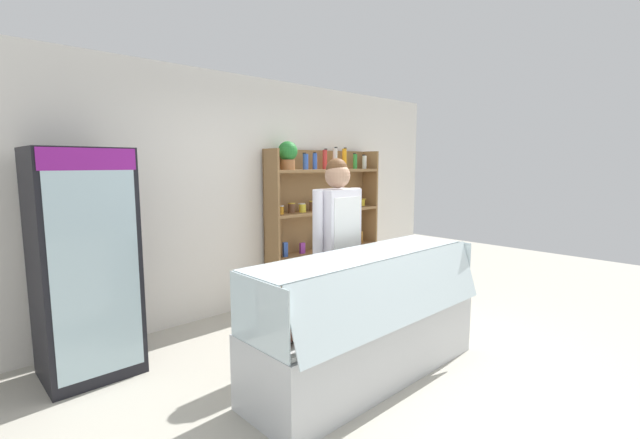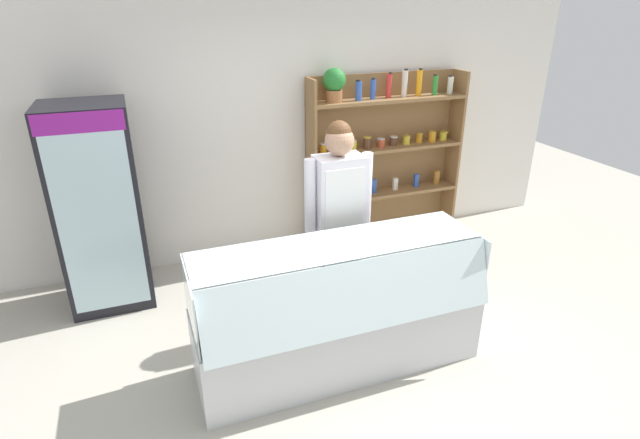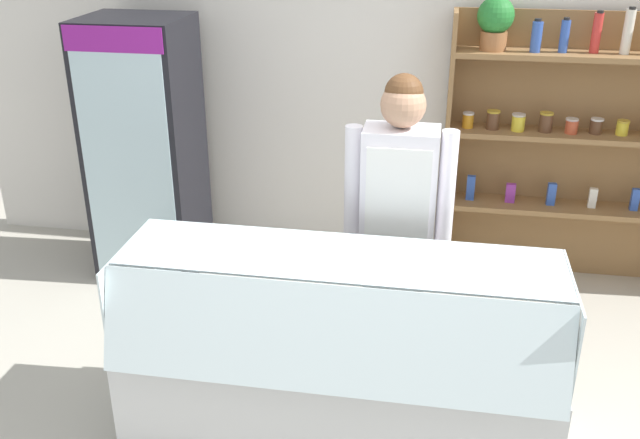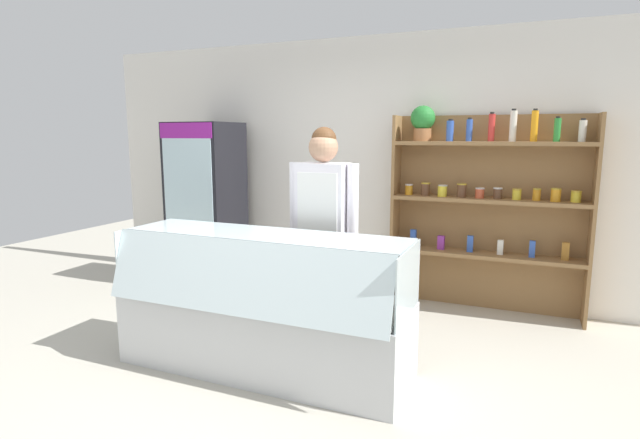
{
  "view_description": "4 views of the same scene",
  "coord_description": "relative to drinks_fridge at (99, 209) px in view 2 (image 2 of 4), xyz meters",
  "views": [
    {
      "loc": [
        -2.77,
        -2.06,
        1.71
      ],
      "look_at": [
        -0.23,
        0.64,
        1.22
      ],
      "focal_mm": 24.0,
      "sensor_mm": 36.0,
      "label": 1
    },
    {
      "loc": [
        -1.48,
        -2.8,
        2.59
      ],
      "look_at": [
        -0.17,
        0.65,
        0.97
      ],
      "focal_mm": 28.0,
      "sensor_mm": 36.0,
      "label": 2
    },
    {
      "loc": [
        0.16,
        -2.83,
        2.54
      ],
      "look_at": [
        -0.4,
        0.46,
        1.03
      ],
      "focal_mm": 40.0,
      "sensor_mm": 36.0,
      "label": 3
    },
    {
      "loc": [
        1.47,
        -2.93,
        1.7
      ],
      "look_at": [
        -0.01,
        0.54,
        1.05
      ],
      "focal_mm": 28.0,
      "sensor_mm": 36.0,
      "label": 4
    }
  ],
  "objects": [
    {
      "name": "ground_plane",
      "position": [
        1.86,
        -1.65,
        -0.92
      ],
      "size": [
        12.0,
        12.0,
        0.0
      ],
      "primitive_type": "plane",
      "color": "#B7B2A3"
    },
    {
      "name": "deli_display_case",
      "position": [
        1.6,
        -1.59,
        -0.6
      ],
      "size": [
        2.12,
        0.72,
        1.01
      ],
      "color": "silver",
      "rests_on": "ground"
    },
    {
      "name": "drinks_fridge",
      "position": [
        0.0,
        0.0,
        0.0
      ],
      "size": [
        0.69,
        0.64,
        1.83
      ],
      "color": "black",
      "rests_on": "ground"
    },
    {
      "name": "back_wall",
      "position": [
        1.86,
        0.54,
        0.43
      ],
      "size": [
        6.8,
        0.1,
        2.7
      ],
      "primitive_type": "cube",
      "color": "white",
      "rests_on": "ground"
    },
    {
      "name": "shelving_unit",
      "position": [
        2.91,
        0.35,
        0.18
      ],
      "size": [
        1.79,
        0.29,
        1.98
      ],
      "color": "olive",
      "rests_on": "ground"
    },
    {
      "name": "shop_clerk",
      "position": [
        1.84,
        -1.02,
        0.13
      ],
      "size": [
        0.58,
        0.25,
        1.76
      ],
      "color": "#4C4233",
      "rests_on": "ground"
    }
  ]
}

